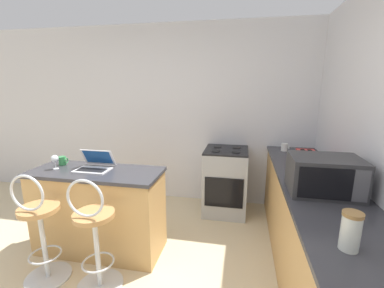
% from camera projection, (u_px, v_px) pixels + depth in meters
% --- Properties ---
extents(wall_back, '(12.00, 0.06, 2.60)m').
position_uv_depth(wall_back, '(175.00, 116.00, 3.85)').
color(wall_back, silver).
rests_on(wall_back, ground_plane).
extents(breakfast_bar, '(1.35, 0.54, 0.90)m').
position_uv_depth(breakfast_bar, '(99.00, 211.00, 2.71)').
color(breakfast_bar, tan).
rests_on(breakfast_bar, ground_plane).
extents(counter_right, '(0.65, 2.88, 0.90)m').
position_uv_depth(counter_right, '(314.00, 231.00, 2.33)').
color(counter_right, tan).
rests_on(counter_right, ground_plane).
extents(bar_stool_near, '(0.40, 0.40, 1.05)m').
position_uv_depth(bar_stool_near, '(40.00, 231.00, 2.26)').
color(bar_stool_near, silver).
rests_on(bar_stool_near, ground_plane).
extents(bar_stool_far, '(0.40, 0.40, 1.05)m').
position_uv_depth(bar_stool_far, '(95.00, 237.00, 2.16)').
color(bar_stool_far, silver).
rests_on(bar_stool_far, ground_plane).
extents(laptop, '(0.35, 0.28, 0.20)m').
position_uv_depth(laptop, '(95.00, 164.00, 2.65)').
color(laptop, silver).
rests_on(laptop, breakfast_bar).
extents(microwave, '(0.53, 0.39, 0.30)m').
position_uv_depth(microwave, '(324.00, 175.00, 2.04)').
color(microwave, '#2D2D30').
rests_on(microwave, counter_right).
extents(toaster, '(0.20, 0.27, 0.17)m').
position_uv_depth(toaster, '(307.00, 159.00, 2.72)').
color(toaster, red).
rests_on(toaster, counter_right).
extents(stove_range, '(0.58, 0.61, 0.91)m').
position_uv_depth(stove_range, '(225.00, 181.00, 3.56)').
color(stove_range, '#9EA3A8').
rests_on(stove_range, ground_plane).
extents(mug_white, '(0.10, 0.08, 0.10)m').
position_uv_depth(mug_white, '(285.00, 147.00, 3.37)').
color(mug_white, white).
rests_on(mug_white, counter_right).
extents(mug_blue, '(0.10, 0.08, 0.10)m').
position_uv_depth(mug_blue, '(297.00, 170.00, 2.45)').
color(mug_blue, '#2D51AD').
rests_on(mug_blue, counter_right).
extents(mug_red, '(0.10, 0.09, 0.09)m').
position_uv_depth(mug_red, '(317.00, 158.00, 2.91)').
color(mug_red, red).
rests_on(mug_red, counter_right).
extents(pepper_mill, '(0.06, 0.06, 0.24)m').
position_uv_depth(pepper_mill, '(307.00, 164.00, 2.44)').
color(pepper_mill, brown).
rests_on(pepper_mill, counter_right).
extents(storage_jar, '(0.10, 0.10, 0.21)m').
position_uv_depth(storage_jar, '(351.00, 231.00, 1.34)').
color(storage_jar, silver).
rests_on(storage_jar, counter_right).
extents(mug_green, '(0.09, 0.08, 0.09)m').
position_uv_depth(mug_green, '(63.00, 161.00, 2.79)').
color(mug_green, '#338447').
rests_on(mug_green, breakfast_bar).
extents(wine_glass_short, '(0.07, 0.07, 0.15)m').
position_uv_depth(wine_glass_short, '(55.00, 159.00, 2.64)').
color(wine_glass_short, silver).
rests_on(wine_glass_short, breakfast_bar).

